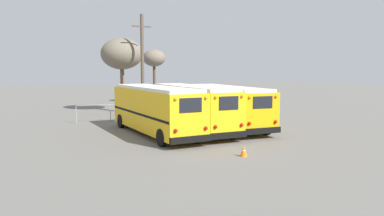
# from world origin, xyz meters

# --- Properties ---
(ground_plane) EXTENTS (160.00, 160.00, 0.00)m
(ground_plane) POSITION_xyz_m (0.00, 0.00, 0.00)
(ground_plane) COLOR #66635E
(school_bus_0) EXTENTS (2.98, 10.40, 3.17)m
(school_bus_0) POSITION_xyz_m (-2.81, -0.55, 1.73)
(school_bus_0) COLOR yellow
(school_bus_0) RESTS_ON ground
(school_bus_1) EXTENTS (2.49, 10.19, 3.16)m
(school_bus_1) POSITION_xyz_m (-0.00, -0.32, 1.72)
(school_bus_1) COLOR yellow
(school_bus_1) RESTS_ON ground
(school_bus_2) EXTENTS (3.08, 10.21, 3.05)m
(school_bus_2) POSITION_xyz_m (2.81, -0.05, 1.67)
(school_bus_2) COLOR #E5A00C
(school_bus_2) RESTS_ON ground
(utility_pole) EXTENTS (1.80, 0.32, 9.34)m
(utility_pole) POSITION_xyz_m (-0.24, 10.16, 4.80)
(utility_pole) COLOR brown
(utility_pole) RESTS_ON ground
(bare_tree_0) EXTENTS (2.80, 2.80, 6.71)m
(bare_tree_0) POSITION_xyz_m (4.56, 20.57, 5.56)
(bare_tree_0) COLOR #473323
(bare_tree_0) RESTS_ON ground
(bare_tree_1) EXTENTS (4.14, 4.14, 7.36)m
(bare_tree_1) POSITION_xyz_m (-1.37, 13.29, 5.76)
(bare_tree_1) COLOR brown
(bare_tree_1) RESTS_ON ground
(fence_line) EXTENTS (13.68, 0.06, 1.42)m
(fence_line) POSITION_xyz_m (0.00, 6.82, 0.99)
(fence_line) COLOR #939399
(fence_line) RESTS_ON ground
(traffic_cone) EXTENTS (0.36, 0.36, 0.56)m
(traffic_cone) POSITION_xyz_m (-0.92, -8.30, 0.28)
(traffic_cone) COLOR orange
(traffic_cone) RESTS_ON ground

